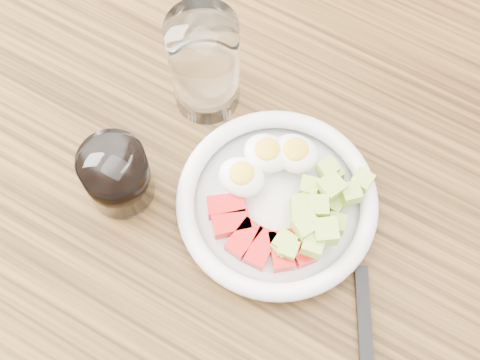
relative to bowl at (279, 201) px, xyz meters
name	(u,v)px	position (x,y,z in m)	size (l,w,h in m)	color
ground	(242,322)	(-0.04, -0.01, -0.79)	(4.00, 4.00, 0.00)	brown
dining_table	(243,228)	(-0.04, -0.01, -0.12)	(1.50, 0.90, 0.77)	brown
bowl	(279,201)	(0.00, 0.00, 0.00)	(0.22, 0.22, 0.06)	white
fork	(365,341)	(0.15, -0.09, -0.02)	(0.12, 0.19, 0.01)	black
water_glass	(204,65)	(-0.14, 0.08, 0.05)	(0.08, 0.08, 0.14)	white
coffee_glass	(117,176)	(-0.16, -0.07, 0.02)	(0.07, 0.07, 0.08)	white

